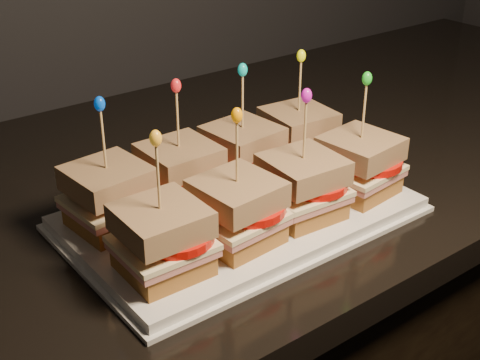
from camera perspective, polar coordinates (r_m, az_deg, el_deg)
granite_slab at (r=0.87m, az=-13.55°, el=-3.45°), size 2.36×0.70×0.04m
platter at (r=0.81m, az=-0.00°, el=-2.89°), size 0.40×0.25×0.02m
platter_rim at (r=0.81m, az=-0.00°, el=-3.26°), size 0.41×0.26×0.01m
sandwich_0_bread_bot at (r=0.78m, az=-10.94°, el=-3.08°), size 0.09×0.09×0.02m
sandwich_0_ham at (r=0.77m, az=-11.04°, el=-2.10°), size 0.10×0.09×0.01m
sandwich_0_cheese at (r=0.77m, az=-11.08°, el=-1.65°), size 0.10×0.09×0.01m
sandwich_0_tomato at (r=0.77m, az=-10.13°, el=-1.07°), size 0.08×0.08×0.01m
sandwich_0_bread_top at (r=0.76m, az=-11.26°, el=0.08°), size 0.09×0.09×0.03m
sandwich_0_pick at (r=0.74m, az=-11.56°, el=3.12°), size 0.00×0.00×0.09m
sandwich_0_frill at (r=0.72m, az=-11.89°, el=6.38°), size 0.01×0.01×0.02m
sandwich_1_bread_bot at (r=0.82m, az=-5.06°, el=-1.08°), size 0.08×0.08×0.02m
sandwich_1_ham at (r=0.81m, az=-5.11°, el=-0.14°), size 0.09×0.09×0.01m
sandwich_1_cheese at (r=0.81m, az=-5.13°, el=0.30°), size 0.09×0.09×0.01m
sandwich_1_tomato at (r=0.81m, az=-4.20°, el=0.86°), size 0.08×0.08×0.01m
sandwich_1_bread_top at (r=0.80m, az=-5.20°, el=1.97°), size 0.08×0.08×0.03m
sandwich_1_pick at (r=0.78m, az=-5.34°, el=4.90°), size 0.00×0.00×0.09m
sandwich_1_frill at (r=0.76m, az=-5.48°, el=8.02°), size 0.01×0.01×0.02m
sandwich_2_bread_bot at (r=0.87m, az=0.21°, el=0.72°), size 0.09×0.09×0.02m
sandwich_2_ham at (r=0.86m, az=0.21°, el=1.63°), size 0.10×0.09×0.01m
sandwich_2_cheese at (r=0.86m, az=0.21°, el=2.05°), size 0.10×0.09×0.01m
sandwich_2_tomato at (r=0.86m, az=1.09°, el=2.58°), size 0.08×0.08×0.01m
sandwich_2_bread_top at (r=0.85m, az=0.21°, el=3.64°), size 0.09×0.09×0.03m
sandwich_2_pick at (r=0.83m, az=0.22°, el=6.43°), size 0.00×0.00×0.09m
sandwich_2_frill at (r=0.82m, az=0.23°, el=9.39°), size 0.01×0.01×0.02m
sandwich_3_bread_bot at (r=0.92m, az=4.89°, el=2.32°), size 0.09×0.09×0.02m
sandwich_3_ham at (r=0.92m, az=4.93°, el=3.18°), size 0.10×0.09×0.01m
sandwich_3_cheese at (r=0.91m, az=4.95°, el=3.58°), size 0.10×0.10×0.01m
sandwich_3_tomato at (r=0.91m, az=5.78°, el=4.07°), size 0.08×0.08×0.01m
sandwich_3_bread_top at (r=0.90m, az=5.01°, el=5.09°), size 0.09×0.09×0.03m
sandwich_3_pick at (r=0.89m, az=5.13°, el=7.73°), size 0.00×0.00×0.09m
sandwich_3_frill at (r=0.87m, az=5.25°, el=10.51°), size 0.01×0.01×0.02m
sandwich_4_bread_bot at (r=0.69m, az=-6.56°, el=-6.89°), size 0.08×0.08×0.02m
sandwich_4_ham at (r=0.69m, az=-6.62°, el=-5.84°), size 0.09×0.09×0.01m
sandwich_4_cheese at (r=0.68m, az=-6.65°, el=-5.34°), size 0.09×0.09×0.01m
sandwich_4_tomato at (r=0.68m, az=-5.56°, el=-4.70°), size 0.08×0.08×0.01m
sandwich_4_bread_top at (r=0.67m, az=-6.77°, el=-3.46°), size 0.08×0.08×0.03m
sandwich_4_pick at (r=0.65m, az=-6.98°, el=-0.10°), size 0.00×0.00×0.09m
sandwich_4_frill at (r=0.63m, az=-7.21°, el=3.55°), size 0.01×0.01×0.02m
sandwich_5_bread_bot at (r=0.74m, az=-0.25°, el=-4.42°), size 0.09×0.09×0.02m
sandwich_5_ham at (r=0.73m, az=-0.25°, el=-3.40°), size 0.09×0.09×0.01m
sandwich_5_cheese at (r=0.73m, az=-0.25°, el=-2.92°), size 0.10×0.09×0.01m
sandwich_5_tomato at (r=0.72m, az=0.79°, el=-2.31°), size 0.08×0.08×0.01m
sandwich_5_bread_top at (r=0.71m, az=-0.25°, el=-1.12°), size 0.09×0.09×0.03m
sandwich_5_pick at (r=0.69m, az=-0.26°, el=2.08°), size 0.00×0.00×0.09m
sandwich_5_frill at (r=0.68m, az=-0.27°, el=5.54°), size 0.01×0.01×0.02m
sandwich_6_bread_bot at (r=0.79m, az=5.25°, el=-2.20°), size 0.09×0.09×0.02m
sandwich_6_ham at (r=0.78m, az=5.30°, el=-1.24°), size 0.09×0.09×0.01m
sandwich_6_cheese at (r=0.78m, az=5.32°, el=-0.78°), size 0.10×0.09×0.01m
sandwich_6_tomato at (r=0.78m, az=6.29°, el=-0.21°), size 0.08×0.08×0.01m
sandwich_6_bread_top at (r=0.77m, az=5.40°, el=0.93°), size 0.09×0.09×0.03m
sandwich_6_pick at (r=0.75m, az=5.55°, el=3.95°), size 0.00×0.00×0.09m
sandwich_6_frill at (r=0.73m, az=5.70°, el=7.18°), size 0.01×0.01×0.02m
sandwich_7_bread_bot at (r=0.85m, az=10.00°, el=-0.27°), size 0.09×0.09×0.02m
sandwich_7_ham at (r=0.84m, az=10.08°, el=0.65°), size 0.10×0.09×0.01m
sandwich_7_cheese at (r=0.84m, az=10.12°, el=1.07°), size 0.10×0.10×0.01m
sandwich_7_tomato at (r=0.84m, az=11.02°, el=1.60°), size 0.08×0.08×0.01m
sandwich_7_bread_top at (r=0.83m, az=10.26°, el=2.68°), size 0.09×0.09×0.03m
sandwich_7_pick at (r=0.81m, az=10.52°, el=5.51°), size 0.00×0.00×0.09m
sandwich_7_frill at (r=0.80m, az=10.79°, el=8.51°), size 0.01×0.01×0.02m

